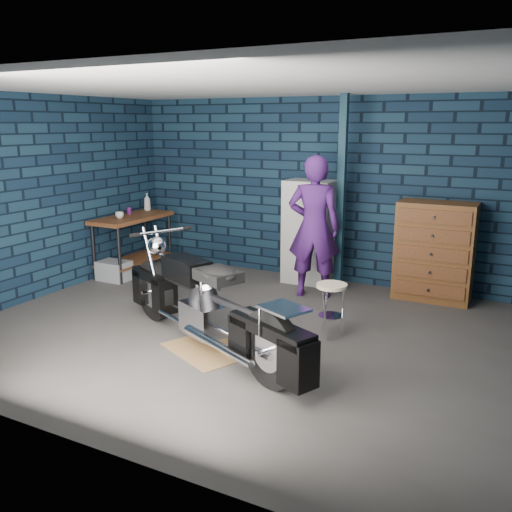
{
  "coord_description": "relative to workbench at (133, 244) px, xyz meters",
  "views": [
    {
      "loc": [
        2.87,
        -5.09,
        2.32
      ],
      "look_at": [
        0.1,
        0.3,
        0.83
      ],
      "focal_mm": 38.0,
      "sensor_mm": 36.0,
      "label": 1
    }
  ],
  "objects": [
    {
      "name": "ground",
      "position": [
        2.68,
        -1.46,
        -0.46
      ],
      "size": [
        6.0,
        6.0,
        0.0
      ],
      "primitive_type": "plane",
      "color": "#464341",
      "rests_on": "ground"
    },
    {
      "name": "room_walls",
      "position": [
        2.68,
        -0.91,
        1.45
      ],
      "size": [
        6.02,
        5.01,
        2.71
      ],
      "color": "#0E1D30",
      "rests_on": "ground"
    },
    {
      "name": "support_post",
      "position": [
        3.23,
        0.49,
        0.9
      ],
      "size": [
        0.1,
        0.1,
        2.7
      ],
      "primitive_type": "cube",
      "color": "#122D3A",
      "rests_on": "ground"
    },
    {
      "name": "workbench",
      "position": [
        0.0,
        0.0,
        0.0
      ],
      "size": [
        0.6,
        1.4,
        0.91
      ],
      "primitive_type": "cube",
      "color": "brown",
      "rests_on": "ground"
    },
    {
      "name": "drip_mat",
      "position": [
        2.68,
        -2.07,
        -0.45
      ],
      "size": [
        1.09,
        0.98,
        0.01
      ],
      "primitive_type": "cube",
      "rotation": [
        0.0,
        0.0,
        -0.43
      ],
      "color": "olive",
      "rests_on": "ground"
    },
    {
      "name": "motorcycle",
      "position": [
        2.68,
        -2.07,
        0.12
      ],
      "size": [
        2.66,
        1.74,
        1.15
      ],
      "primitive_type": null,
      "rotation": [
        0.0,
        0.0,
        -0.43
      ],
      "color": "black",
      "rests_on": "ground"
    },
    {
      "name": "person",
      "position": [
        2.97,
        0.16,
        0.51
      ],
      "size": [
        0.79,
        0.62,
        1.92
      ],
      "primitive_type": "imported",
      "rotation": [
        0.0,
        0.0,
        3.38
      ],
      "color": "#491C6C",
      "rests_on": "ground"
    },
    {
      "name": "storage_bin",
      "position": [
        0.02,
        -0.5,
        -0.31
      ],
      "size": [
        0.47,
        0.33,
        0.29
      ],
      "primitive_type": "cube",
      "color": "gray",
      "rests_on": "ground"
    },
    {
      "name": "locker",
      "position": [
        2.68,
        0.77,
        0.3
      ],
      "size": [
        0.71,
        0.51,
        1.52
      ],
      "primitive_type": "cube",
      "color": "beige",
      "rests_on": "ground"
    },
    {
      "name": "tool_chest",
      "position": [
        4.46,
        0.77,
        0.2
      ],
      "size": [
        0.99,
        0.55,
        1.32
      ],
      "primitive_type": "cube",
      "color": "brown",
      "rests_on": "ground"
    },
    {
      "name": "shop_stool",
      "position": [
        3.7,
        -1.14,
        -0.15
      ],
      "size": [
        0.43,
        0.43,
        0.61
      ],
      "primitive_type": null,
      "rotation": [
        0.0,
        0.0,
        0.34
      ],
      "color": "beige",
      "rests_on": "ground"
    },
    {
      "name": "cup_a",
      "position": [
        -0.02,
        -0.26,
        0.5
      ],
      "size": [
        0.16,
        0.16,
        0.1
      ],
      "primitive_type": "imported",
      "rotation": [
        0.0,
        0.0,
        -0.41
      ],
      "color": "beige",
      "rests_on": "workbench"
    },
    {
      "name": "mug_purple",
      "position": [
        -0.15,
        0.12,
        0.51
      ],
      "size": [
        0.08,
        0.08,
        0.11
      ],
      "primitive_type": "cylinder",
      "rotation": [
        0.0,
        0.0,
        -0.06
      ],
      "color": "#54175F",
      "rests_on": "workbench"
    },
    {
      "name": "bottle",
      "position": [
        -0.13,
        0.55,
        0.6
      ],
      "size": [
        0.13,
        0.13,
        0.29
      ],
      "primitive_type": "imported",
      "rotation": [
        0.0,
        0.0,
        0.16
      ],
      "color": "gray",
      "rests_on": "workbench"
    }
  ]
}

